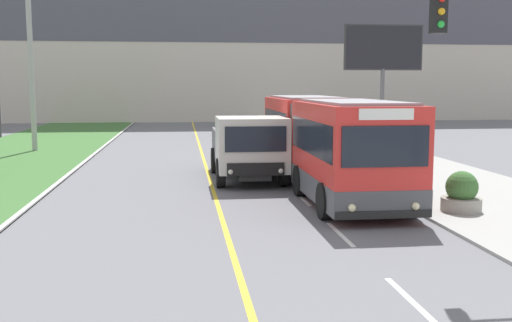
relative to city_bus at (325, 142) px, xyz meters
The scene contains 10 objects.
apartment_block_background 43.50m from the city_bus, 95.35° to the left, with size 80.00×8.04×22.02m.
city_bus is the anchor object (origin of this frame).
dump_truck 2.95m from the city_bus, 149.85° to the left, with size 2.56×6.25×2.47m.
car_distant 21.13m from the city_bus, 90.80° to the left, with size 1.80×4.30×1.45m.
utility_pole_far 19.18m from the city_bus, 133.99° to the left, with size 1.80×0.28×10.82m.
traffic_light_mast 9.57m from the city_bus, 81.68° to the right, with size 2.28×0.32×5.80m.
billboard_large 14.07m from the city_bus, 62.89° to the left, with size 4.46×0.24×6.93m.
planter_round_near 5.63m from the city_bus, 59.96° to the right, with size 1.12×1.12×1.14m.
planter_round_second 2.91m from the city_bus, ahead, with size 1.20×1.20×1.24m.
planter_round_third 5.40m from the city_bus, 60.12° to the left, with size 1.13×1.13×1.14m.
Camera 1 is at (-1.05, -1.48, 3.61)m, focal length 42.00 mm.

